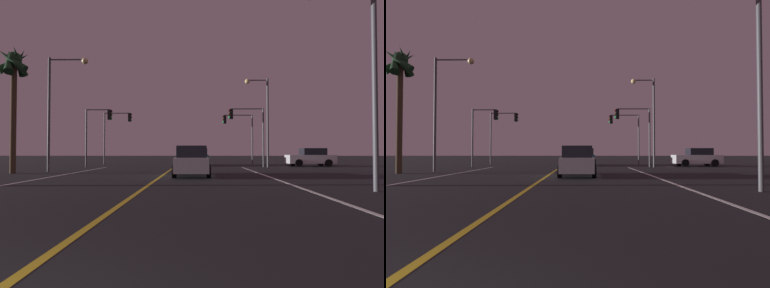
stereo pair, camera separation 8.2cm
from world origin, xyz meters
TOP-DOWN VIEW (x-y plane):
  - lane_edge_right at (5.95, 9.89)m, footprint 0.16×31.78m
  - lane_center_divider at (0.00, 9.89)m, footprint 0.16×31.78m
  - car_ahead_far at (2.19, 29.39)m, footprint 2.02×4.30m
  - car_crossing_side at (12.74, 28.10)m, footprint 4.30×2.02m
  - car_lead_same_lane at (1.71, 16.09)m, footprint 2.02×4.30m
  - traffic_light_near_right at (6.41, 26.28)m, footprint 3.17×0.36m
  - traffic_light_near_left at (-6.79, 26.28)m, footprint 2.42×0.36m
  - traffic_light_far_right at (6.38, 31.78)m, footprint 3.23×0.36m
  - traffic_light_far_left at (-6.51, 31.78)m, footprint 3.04×0.36m
  - street_lamp_right_near at (7.57, 9.41)m, footprint 2.54×0.44m
  - street_lamp_left_mid at (-7.54, 19.79)m, footprint 2.78×0.44m
  - street_lamp_right_far at (7.73, 25.82)m, footprint 2.08×0.44m
  - palm_tree_left_mid at (-9.62, 18.01)m, footprint 2.17×2.09m

SIDE VIEW (x-z plane):
  - lane_edge_right at x=5.95m, z-range 0.00..0.01m
  - lane_center_divider at x=0.00m, z-range 0.00..0.01m
  - car_ahead_far at x=2.19m, z-range -0.03..1.67m
  - car_crossing_side at x=12.74m, z-range -0.03..1.67m
  - car_lead_same_lane at x=1.71m, z-range -0.03..1.67m
  - traffic_light_near_left at x=-6.79m, z-range 1.24..6.42m
  - traffic_light_near_right at x=6.41m, z-range 1.28..6.52m
  - traffic_light_far_right at x=6.38m, z-range 1.30..6.62m
  - traffic_light_far_left at x=-6.51m, z-range 1.34..6.88m
  - street_lamp_right_near at x=7.57m, z-range 1.06..8.27m
  - street_lamp_right_far at x=7.73m, z-range 1.06..8.85m
  - street_lamp_left_mid at x=-7.54m, z-range 1.12..9.01m
  - palm_tree_left_mid at x=-9.62m, z-range 2.40..10.50m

